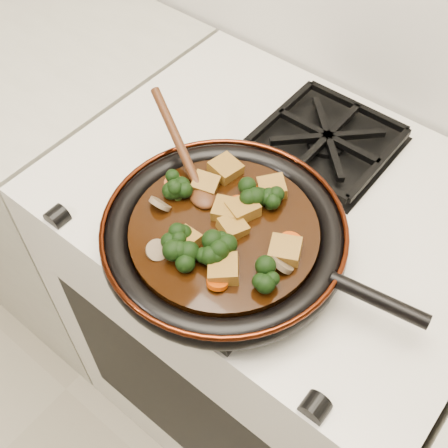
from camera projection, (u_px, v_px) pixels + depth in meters
The scene contains 36 objects.
stove at pixel (266, 317), 1.31m from camera, with size 0.76×0.60×0.90m, color beige.
burner_grate_front at pixel (231, 238), 0.88m from camera, with size 0.23×0.23×0.03m, color black, non-canonical shape.
burner_grate_back at pixel (327, 140), 1.01m from camera, with size 0.23×0.23×0.03m, color black, non-canonical shape.
skillet at pixel (225, 235), 0.84m from camera, with size 0.50×0.37×0.05m.
braising_sauce at pixel (224, 233), 0.84m from camera, with size 0.28×0.28×0.02m, color black.
tofu_cube_0 at pixel (272, 188), 0.87m from camera, with size 0.04×0.04×0.02m, color brown.
tofu_cube_1 at pixel (223, 264), 0.79m from camera, with size 0.03×0.03×0.02m, color brown.
tofu_cube_2 at pixel (223, 269), 0.78m from camera, with size 0.04×0.04×0.02m, color brown.
tofu_cube_3 at pixel (186, 240), 0.81m from camera, with size 0.04×0.03×0.02m, color brown.
tofu_cube_4 at pixel (285, 251), 0.80m from camera, with size 0.04×0.04×0.02m, color brown.
tofu_cube_5 at pixel (205, 185), 0.88m from camera, with size 0.04×0.04×0.02m, color brown.
tofu_cube_6 at pixel (225, 169), 0.90m from camera, with size 0.04×0.04×0.02m, color brown.
tofu_cube_7 at pixel (233, 227), 0.83m from camera, with size 0.04×0.04×0.02m, color brown.
tofu_cube_8 at pixel (243, 210), 0.84m from camera, with size 0.04×0.04×0.02m, color brown.
tofu_cube_9 at pixel (226, 210), 0.85m from camera, with size 0.04×0.04×0.02m, color brown.
broccoli_floret_0 at pixel (210, 255), 0.79m from camera, with size 0.06×0.06×0.05m, color black, non-canonical shape.
broccoli_floret_1 at pixel (183, 243), 0.81m from camera, with size 0.06×0.06×0.05m, color black, non-canonical shape.
broccoli_floret_2 at pixel (214, 256), 0.79m from camera, with size 0.06×0.06×0.05m, color black, non-canonical shape.
broccoli_floret_3 at pixel (185, 255), 0.79m from camera, with size 0.06×0.06×0.05m, color black, non-canonical shape.
broccoli_floret_4 at pixel (178, 193), 0.86m from camera, with size 0.06×0.06×0.06m, color black, non-canonical shape.
broccoli_floret_5 at pixel (214, 247), 0.80m from camera, with size 0.06×0.06×0.06m, color black, non-canonical shape.
broccoli_floret_6 at pixel (269, 202), 0.85m from camera, with size 0.05×0.05×0.06m, color black, non-canonical shape.
broccoli_floret_7 at pixel (249, 199), 0.85m from camera, with size 0.06×0.06×0.05m, color black, non-canonical shape.
broccoli_floret_8 at pixel (268, 280), 0.77m from camera, with size 0.06×0.06×0.05m, color black, non-canonical shape.
broccoli_floret_9 at pixel (174, 189), 0.87m from camera, with size 0.06×0.06×0.05m, color black, non-canonical shape.
carrot_coin_0 at pixel (291, 240), 0.81m from camera, with size 0.03×0.03×0.01m, color #B13904.
carrot_coin_1 at pixel (174, 183), 0.88m from camera, with size 0.03×0.03×0.01m, color #B13904.
carrot_coin_2 at pixel (266, 266), 0.79m from camera, with size 0.03×0.03×0.01m, color #B13904.
carrot_coin_3 at pixel (217, 283), 0.77m from camera, with size 0.03×0.03×0.01m, color #B13904.
carrot_coin_4 at pixel (256, 194), 0.87m from camera, with size 0.03×0.03×0.01m, color #B13904.
carrot_coin_5 at pixel (237, 203), 0.86m from camera, with size 0.03×0.03×0.01m, color #B13904.
mushroom_slice_0 at pixel (219, 173), 0.89m from camera, with size 0.03×0.03×0.01m, color brown.
mushroom_slice_1 at pixel (157, 250), 0.80m from camera, with size 0.03×0.03×0.01m, color brown.
mushroom_slice_2 at pixel (282, 264), 0.79m from camera, with size 0.04×0.04×0.01m, color brown.
mushroom_slice_3 at pixel (160, 204), 0.85m from camera, with size 0.04×0.04×0.01m, color brown.
wooden_spoon at pixel (189, 167), 0.88m from camera, with size 0.13×0.08×0.20m.
Camera 1 is at (0.32, 1.14, 1.62)m, focal length 45.00 mm.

